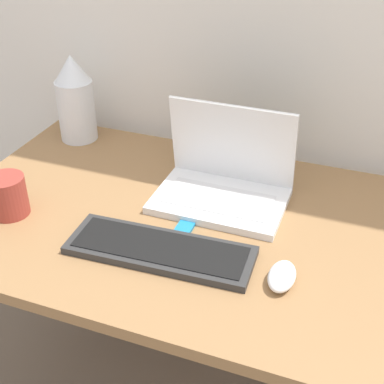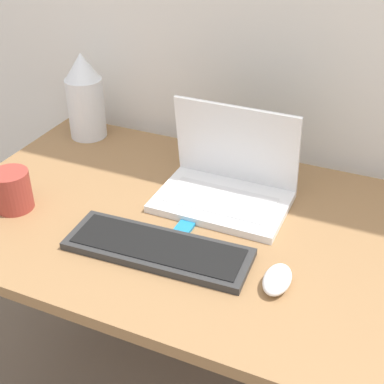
{
  "view_description": "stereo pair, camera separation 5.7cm",
  "coord_description": "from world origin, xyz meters",
  "px_view_note": "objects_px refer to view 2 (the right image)",
  "views": [
    {
      "loc": [
        0.32,
        -0.62,
        1.49
      ],
      "look_at": [
        -0.04,
        0.35,
        0.83
      ],
      "focal_mm": 50.0,
      "sensor_mm": 36.0,
      "label": 1
    },
    {
      "loc": [
        0.38,
        -0.6,
        1.49
      ],
      "look_at": [
        -0.04,
        0.35,
        0.83
      ],
      "focal_mm": 50.0,
      "sensor_mm": 36.0,
      "label": 2
    }
  ],
  "objects_px": {
    "laptop": "(227,181)",
    "mouse": "(277,279)",
    "keyboard": "(158,249)",
    "mp3_player": "(184,228)",
    "mug": "(12,190)",
    "vase": "(85,97)"
  },
  "relations": [
    {
      "from": "mouse",
      "to": "vase",
      "type": "bearing_deg",
      "value": 149.44
    },
    {
      "from": "laptop",
      "to": "keyboard",
      "type": "bearing_deg",
      "value": -102.99
    },
    {
      "from": "laptop",
      "to": "vase",
      "type": "distance_m",
      "value": 0.56
    },
    {
      "from": "keyboard",
      "to": "laptop",
      "type": "bearing_deg",
      "value": 77.01
    },
    {
      "from": "laptop",
      "to": "vase",
      "type": "relative_size",
      "value": 1.23
    },
    {
      "from": "keyboard",
      "to": "mp3_player",
      "type": "relative_size",
      "value": 7.19
    },
    {
      "from": "mouse",
      "to": "vase",
      "type": "height_order",
      "value": "vase"
    },
    {
      "from": "mouse",
      "to": "vase",
      "type": "xyz_separation_m",
      "value": [
        -0.75,
        0.44,
        0.11
      ]
    },
    {
      "from": "mouse",
      "to": "mp3_player",
      "type": "distance_m",
      "value": 0.28
    },
    {
      "from": "mouse",
      "to": "mug",
      "type": "height_order",
      "value": "mug"
    },
    {
      "from": "mug",
      "to": "laptop",
      "type": "bearing_deg",
      "value": 28.26
    },
    {
      "from": "laptop",
      "to": "mouse",
      "type": "xyz_separation_m",
      "value": [
        0.21,
        -0.27,
        -0.04
      ]
    },
    {
      "from": "mouse",
      "to": "vase",
      "type": "distance_m",
      "value": 0.87
    },
    {
      "from": "laptop",
      "to": "vase",
      "type": "bearing_deg",
      "value": 162.36
    },
    {
      "from": "mouse",
      "to": "mug",
      "type": "xyz_separation_m",
      "value": [
        -0.69,
        0.02,
        0.03
      ]
    },
    {
      "from": "laptop",
      "to": "mug",
      "type": "height_order",
      "value": "laptop"
    },
    {
      "from": "keyboard",
      "to": "mp3_player",
      "type": "distance_m",
      "value": 0.1
    },
    {
      "from": "mouse",
      "to": "mp3_player",
      "type": "xyz_separation_m",
      "value": [
        -0.26,
        0.1,
        -0.01
      ]
    },
    {
      "from": "mouse",
      "to": "keyboard",
      "type": "bearing_deg",
      "value": -179.87
    },
    {
      "from": "laptop",
      "to": "keyboard",
      "type": "height_order",
      "value": "laptop"
    },
    {
      "from": "mouse",
      "to": "mug",
      "type": "bearing_deg",
      "value": 178.75
    },
    {
      "from": "laptop",
      "to": "keyboard",
      "type": "xyz_separation_m",
      "value": [
        -0.06,
        -0.27,
        -0.04
      ]
    }
  ]
}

